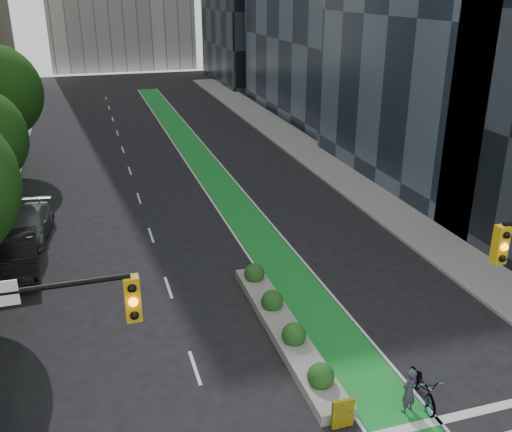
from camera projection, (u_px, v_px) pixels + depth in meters
sidewalk_right at (339, 172)px, 40.72m from camera, size 3.60×90.00×0.15m
bike_lane_paint at (204, 164)px, 42.80m from camera, size 2.20×70.00×0.01m
median_planter at (284, 326)px, 21.82m from camera, size 1.20×10.26×1.10m
bicycle at (423, 386)px, 18.28m from camera, size 1.11×2.22×1.11m
cyclist at (409, 391)px, 17.71m from camera, size 0.67×0.56×1.58m
parked_car_left_mid at (17, 255)px, 26.44m from camera, size 2.12×5.27×1.70m
parked_car_left_far at (29, 224)px, 30.18m from camera, size 2.63×5.26×1.47m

